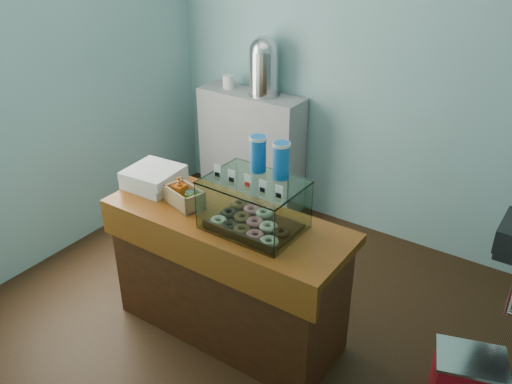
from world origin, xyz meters
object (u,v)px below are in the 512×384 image
Objects in this scene: red_cooler at (467,379)px; display_case at (256,200)px; counter at (228,275)px; coffee_urn at (264,65)px.

display_case is at bearing 173.05° from red_cooler.
counter reaches higher than red_cooler.
coffee_urn is (-0.77, 1.59, 0.91)m from counter.
display_case is (0.21, 0.02, 0.61)m from counter.
coffee_urn is at bearing 122.99° from display_case.
coffee_urn reaches higher than red_cooler.
display_case reaches higher than red_cooler.
red_cooler is at bearing -29.85° from coffee_urn.
counter is 0.65m from display_case.
counter is 1.99m from coffee_urn.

